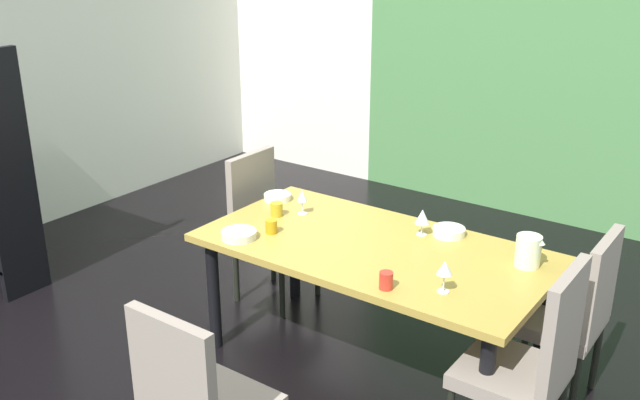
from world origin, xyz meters
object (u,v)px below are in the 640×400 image
serving_bowl_near_shelf (449,232)px  cup_right (277,209)px  cup_center (386,281)px  wine_glass_near_window (302,197)px  wine_glass_south (445,269)px  chair_right_far (571,310)px  serving_bowl_front (239,235)px  cup_corner (271,227)px  wine_glass_north (422,217)px  serving_bowl_west (277,197)px  pitcher_east (528,251)px  chair_left_far (266,221)px  dining_table (373,258)px  chair_right_near (532,361)px

serving_bowl_near_shelf → cup_right: size_ratio=2.20×
cup_center → wine_glass_near_window: bearing=149.3°
wine_glass_south → wine_glass_near_window: (-1.11, 0.39, -0.01)m
chair_right_far → cup_right: size_ratio=11.70×
serving_bowl_front → cup_corner: size_ratio=2.55×
wine_glass_north → serving_bowl_near_shelf: bearing=32.5°
serving_bowl_west → pitcher_east: pitcher_east is taller
wine_glass_south → pitcher_east: 0.54m
chair_right_far → chair_left_far: (-1.96, 0.00, 0.01)m
cup_corner → pitcher_east: pitcher_east is taller
serving_bowl_near_shelf → serving_bowl_front: 1.14m
wine_glass_north → cup_corner: (-0.68, -0.46, -0.07)m
dining_table → wine_glass_south: size_ratio=11.81×
chair_right_far → pitcher_east: 0.37m
cup_right → wine_glass_south: bearing=-13.1°
chair_left_far → cup_center: bearing=62.3°
chair_right_far → wine_glass_north: bearing=91.3°
chair_left_far → wine_glass_north: size_ratio=6.50×
chair_left_far → chair_right_near: 2.05m
chair_left_far → cup_corner: chair_left_far is taller
chair_left_far → serving_bowl_west: 0.26m
wine_glass_near_window → cup_right: (-0.10, -0.11, -0.07)m
serving_bowl_near_shelf → wine_glass_near_window: bearing=-165.7°
chair_right_near → serving_bowl_near_shelf: bearing=48.2°
wine_glass_south → pitcher_east: pitcher_east is taller
wine_glass_south → dining_table: bearing=154.4°
wine_glass_near_window → serving_bowl_near_shelf: size_ratio=0.84×
cup_center → cup_corner: (-0.85, 0.20, -0.00)m
wine_glass_north → pitcher_east: (0.61, -0.04, -0.02)m
serving_bowl_west → cup_corner: cup_corner is taller
cup_center → chair_right_far: bearing=44.8°
chair_left_far → wine_glass_north: chair_left_far is taller
wine_glass_north → serving_bowl_front: bearing=-141.7°
dining_table → cup_corner: cup_corner is taller
wine_glass_near_window → cup_center: size_ratio=1.76×
cup_corner → pitcher_east: size_ratio=0.47×
cup_center → cup_corner: size_ratio=1.11×
wine_glass_near_window → serving_bowl_front: wine_glass_near_window is taller
pitcher_east → serving_bowl_west: bearing=180.0°
cup_center → pitcher_east: 0.76m
chair_left_far → cup_right: size_ratio=11.96×
cup_corner → dining_table: bearing=19.0°
chair_right_far → serving_bowl_front: (-1.62, -0.64, 0.22)m
chair_right_far → cup_center: 0.99m
wine_glass_near_window → serving_bowl_near_shelf: 0.87m
wine_glass_south → cup_center: 0.27m
serving_bowl_near_shelf → serving_bowl_front: serving_bowl_near_shelf is taller
pitcher_east → chair_left_far: bearing=178.1°
chair_right_near → chair_right_far: bearing=0.6°
wine_glass_north → serving_bowl_front: (-0.78, -0.62, -0.08)m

